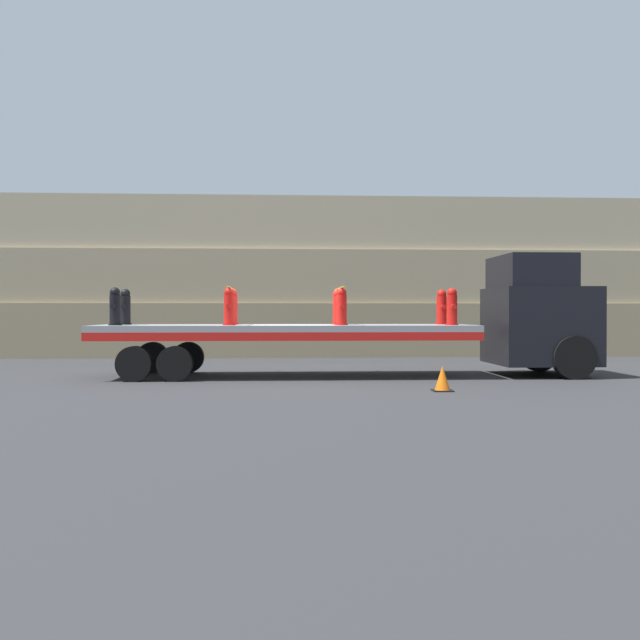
# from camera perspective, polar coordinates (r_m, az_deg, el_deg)

# --- Properties ---
(ground_plane) EXTENTS (120.00, 120.00, 0.00)m
(ground_plane) POSITION_cam_1_polar(r_m,az_deg,el_deg) (18.00, -2.78, -4.52)
(ground_plane) COLOR #2D2D30
(rock_cliff) EXTENTS (60.00, 3.30, 5.84)m
(rock_cliff) POSITION_cam_1_polar(r_m,az_deg,el_deg) (27.01, -2.88, 3.37)
(rock_cliff) COLOR gray
(rock_cliff) RESTS_ON ground_plane
(truck_cab) EXTENTS (2.39, 2.63, 3.06)m
(truck_cab) POSITION_cam_1_polar(r_m,az_deg,el_deg) (19.12, 17.30, 0.36)
(truck_cab) COLOR black
(truck_cab) RESTS_ON ground_plane
(flatbed_trailer) EXTENTS (9.40, 2.68, 1.30)m
(flatbed_trailer) POSITION_cam_1_polar(r_m,az_deg,el_deg) (17.94, -4.42, -1.10)
(flatbed_trailer) COLOR gray
(flatbed_trailer) RESTS_ON ground_plane
(fire_hydrant_black_near_0) EXTENTS (0.32, 0.50, 0.92)m
(fire_hydrant_black_near_0) POSITION_cam_1_polar(r_m,az_deg,el_deg) (17.81, -16.08, 1.02)
(fire_hydrant_black_near_0) COLOR black
(fire_hydrant_black_near_0) RESTS_ON flatbed_trailer
(fire_hydrant_black_far_0) EXTENTS (0.32, 0.50, 0.92)m
(fire_hydrant_black_far_0) POSITION_cam_1_polar(r_m,az_deg,el_deg) (18.92, -15.31, 1.00)
(fire_hydrant_black_far_0) COLOR black
(fire_hydrant_black_far_0) RESTS_ON flatbed_trailer
(fire_hydrant_red_near_1) EXTENTS (0.32, 0.50, 0.92)m
(fire_hydrant_red_near_1) POSITION_cam_1_polar(r_m,az_deg,el_deg) (17.40, -7.28, 1.05)
(fire_hydrant_red_near_1) COLOR red
(fire_hydrant_red_near_1) RESTS_ON flatbed_trailer
(fire_hydrant_red_far_1) EXTENTS (0.32, 0.50, 0.92)m
(fire_hydrant_red_far_1) POSITION_cam_1_polar(r_m,az_deg,el_deg) (18.54, -7.02, 1.02)
(fire_hydrant_red_far_1) COLOR red
(fire_hydrant_red_far_1) RESTS_ON flatbed_trailer
(fire_hydrant_red_near_2) EXTENTS (0.32, 0.50, 0.92)m
(fire_hydrant_red_near_2) POSITION_cam_1_polar(r_m,az_deg,el_deg) (17.42, 1.73, 1.06)
(fire_hydrant_red_near_2) COLOR red
(fire_hydrant_red_near_2) RESTS_ON flatbed_trailer
(fire_hydrant_red_far_2) EXTENTS (0.32, 0.50, 0.92)m
(fire_hydrant_red_far_2) POSITION_cam_1_polar(r_m,az_deg,el_deg) (18.55, 1.44, 1.03)
(fire_hydrant_red_far_2) COLOR red
(fire_hydrant_red_far_2) RESTS_ON flatbed_trailer
(fire_hydrant_red_near_3) EXTENTS (0.32, 0.50, 0.92)m
(fire_hydrant_red_near_3) POSITION_cam_1_polar(r_m,az_deg,el_deg) (17.86, 10.51, 1.03)
(fire_hydrant_red_near_3) COLOR red
(fire_hydrant_red_near_3) RESTS_ON flatbed_trailer
(fire_hydrant_red_far_3) EXTENTS (0.32, 0.50, 0.92)m
(fire_hydrant_red_far_3) POSITION_cam_1_polar(r_m,az_deg,el_deg) (18.97, 9.70, 1.01)
(fire_hydrant_red_far_3) COLOR red
(fire_hydrant_red_far_3) RESTS_ON flatbed_trailer
(cargo_strap_rear) EXTENTS (0.05, 2.78, 0.01)m
(cargo_strap_rear) POSITION_cam_1_polar(r_m,az_deg,el_deg) (17.98, -7.15, 2.55)
(cargo_strap_rear) COLOR yellow
(cargo_strap_rear) RESTS_ON fire_hydrant_red_near_1
(cargo_strap_middle) EXTENTS (0.05, 2.78, 0.01)m
(cargo_strap_middle) POSITION_cam_1_polar(r_m,az_deg,el_deg) (18.00, 1.58, 2.56)
(cargo_strap_middle) COLOR yellow
(cargo_strap_middle) RESTS_ON fire_hydrant_red_near_2
(traffic_cone) EXTENTS (0.41, 0.41, 0.52)m
(traffic_cone) POSITION_cam_1_polar(r_m,az_deg,el_deg) (14.78, 9.77, -4.65)
(traffic_cone) COLOR black
(traffic_cone) RESTS_ON ground_plane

